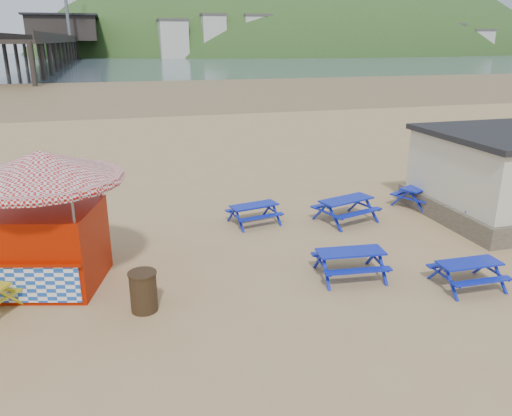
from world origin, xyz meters
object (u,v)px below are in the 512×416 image
object	(u,v)px
ice_cream_kiosk	(46,203)
picnic_table_blue_b	(346,210)
picnic_table_blue_a	(254,214)
litter_bin	(143,291)

from	to	relation	value
ice_cream_kiosk	picnic_table_blue_b	bearing A→B (deg)	29.54
picnic_table_blue_b	picnic_table_blue_a	bearing A→B (deg)	151.97
ice_cream_kiosk	picnic_table_blue_a	bearing A→B (deg)	41.16
picnic_table_blue_a	ice_cream_kiosk	bearing A→B (deg)	-165.79
ice_cream_kiosk	litter_bin	size ratio (longest dim) A/B	4.97
picnic_table_blue_a	litter_bin	world-z (taller)	litter_bin
picnic_table_blue_a	ice_cream_kiosk	xyz separation A→B (m)	(-6.35, -3.02, 1.94)
picnic_table_blue_b	litter_bin	bearing A→B (deg)	-165.74
litter_bin	ice_cream_kiosk	bearing A→B (deg)	136.41
picnic_table_blue_b	litter_bin	world-z (taller)	litter_bin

